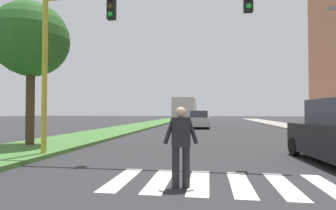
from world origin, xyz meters
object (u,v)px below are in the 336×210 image
object	(u,v)px
sedan_midblock	(199,120)
tree_mid	(31,40)
pedestrian_performer	(181,143)
traffic_light_gantry	(109,30)
truck_box_delivery	(185,111)

from	to	relation	value
sedan_midblock	tree_mid	bearing A→B (deg)	-113.87
pedestrian_performer	traffic_light_gantry	bearing A→B (deg)	132.86
tree_mid	truck_box_delivery	size ratio (longest dim) A/B	1.01
traffic_light_gantry	sedan_midblock	bearing A→B (deg)	82.25
traffic_light_gantry	pedestrian_performer	size ratio (longest dim) A/B	4.87
tree_mid	truck_box_delivery	world-z (taller)	tree_mid
traffic_light_gantry	truck_box_delivery	distance (m)	22.11
tree_mid	traffic_light_gantry	bearing A→B (deg)	-25.05
traffic_light_gantry	pedestrian_performer	xyz separation A→B (m)	(2.73, -2.94, -3.40)
pedestrian_performer	sedan_midblock	size ratio (longest dim) A/B	0.40
pedestrian_performer	truck_box_delivery	bearing A→B (deg)	94.88
tree_mid	pedestrian_performer	xyz separation A→B (m)	(7.13, -5.00, -3.80)
tree_mid	sedan_midblock	distance (m)	17.19
sedan_midblock	truck_box_delivery	distance (m)	4.98
tree_mid	sedan_midblock	world-z (taller)	tree_mid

